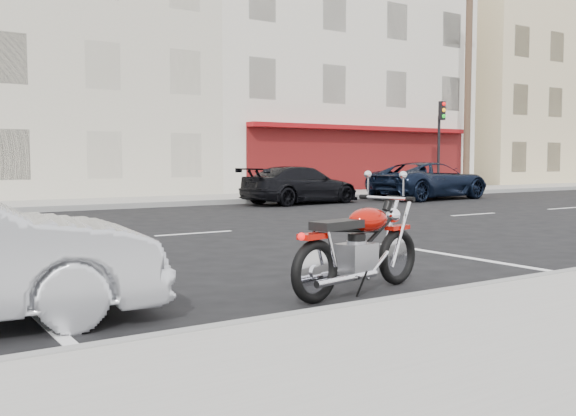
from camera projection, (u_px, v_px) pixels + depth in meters
name	position (u px, v px, depth m)	size (l,w,h in m)	color
ground	(281.00, 228.00, 13.52)	(120.00, 120.00, 0.00)	black
sidewalk_near	(367.00, 404.00, 3.53)	(80.00, 3.40, 0.15)	gray
curb_near	(224.00, 334.00, 4.94)	(80.00, 0.12, 0.16)	gray
bldg_cream	(19.00, 52.00, 25.60)	(12.00, 12.00, 11.50)	beige
bldg_corner	(290.00, 65.00, 32.67)	(14.00, 12.00, 12.50)	beige
bldg_far_east	(486.00, 96.00, 40.92)	(12.00, 12.00, 11.00)	#C9B68A
utility_pole	(468.00, 86.00, 28.82)	(1.80, 0.30, 9.00)	#422D1E
traffic_light	(440.00, 134.00, 27.66)	(0.26, 0.30, 3.80)	black
fire_hydrant	(411.00, 181.00, 27.13)	(0.20, 0.20, 0.72)	beige
motorcycle	(399.00, 244.00, 7.31)	(2.01, 0.76, 1.02)	black
suv_far	(430.00, 181.00, 23.43)	(2.24, 4.87, 1.35)	black
car_far	(301.00, 185.00, 20.88)	(1.72, 4.22, 1.23)	black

